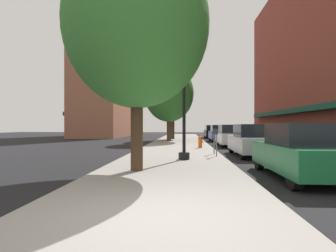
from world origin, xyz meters
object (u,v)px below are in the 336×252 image
Objects in this scene: car_silver at (252,141)px; tree_far at (137,25)px; tree_near at (169,93)px; lamppost at (184,88)px; parking_meter_far at (214,138)px; car_white at (230,136)px; tree_mid at (173,94)px; car_blue at (219,133)px; car_green at (300,152)px; car_black at (212,132)px; fire_hydrant at (200,142)px; parking_meter_near at (217,139)px.

tree_far is at bearing -133.98° from car_silver.
tree_near is 12.93m from car_silver.
lamppost reaches higher than car_silver.
tree_far is (-1.53, -3.07, 1.66)m from lamppost.
car_white is at bearing 74.30° from parking_meter_far.
tree_mid is 11.25m from car_white.
car_silver is at bearing -87.93° from car_blue.
car_green is 1.00× the size of car_blue.
car_blue is (0.00, 6.83, 0.00)m from car_white.
tree_near reaches higher than car_black.
lamppost is 23.86m from car_black.
parking_meter_far is 21.18m from car_black.
parking_meter_far is at bearing -83.00° from fire_hydrant.
car_silver is (3.50, 2.57, -2.39)m from lamppost.
fire_hydrant is 0.18× the size of car_silver.
car_silver is at bearing -88.33° from car_white.
lamppost is 1.37× the size of car_green.
lamppost is at bearing 134.87° from car_green.
parking_meter_far is (1.55, 2.39, -2.25)m from lamppost.
parking_meter_far is 7.21m from car_white.
tree_mid reaches higher than tree_near.
tree_near is at bearing -91.83° from tree_mid.
parking_meter_far is 0.30× the size of car_black.
parking_meter_near is 17.99m from tree_mid.
fire_hydrant is (1.05, 6.40, -2.68)m from lamppost.
car_silver is (4.81, -16.00, -4.23)m from tree_mid.
tree_mid is (-2.86, 17.28, 4.09)m from parking_meter_near.
car_black reaches higher than fire_hydrant.
car_green and car_black have the same top height.
parking_meter_near is at bearing -80.61° from tree_mid.
car_blue is at bearing 77.80° from lamppost.
car_white is at bearing 69.47° from lamppost.
parking_meter_far is at bearing -95.99° from car_blue.
car_green is 6.09m from car_silver.
tree_far is at bearing -119.39° from parking_meter_far.
lamppost is 1.37× the size of car_blue.
car_white and car_black have the same top height.
tree_near is at bearing 108.55° from fire_hydrant.
parking_meter_far is at bearing 90.00° from parking_meter_near.
car_white is at bearing -42.64° from tree_near.
parking_meter_near is 6.62m from tree_far.
car_silver is at bearing -66.36° from tree_near.
tree_near is 11.44m from car_black.
car_silver reaches higher than parking_meter_far.
car_silver reaches higher than fire_hydrant.
parking_meter_far is 0.18× the size of tree_near.
parking_meter_near is 1.10m from parking_meter_far.
car_silver and car_white have the same top height.
tree_mid is 0.97× the size of tree_far.
car_black is at bearing 90.02° from car_green.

